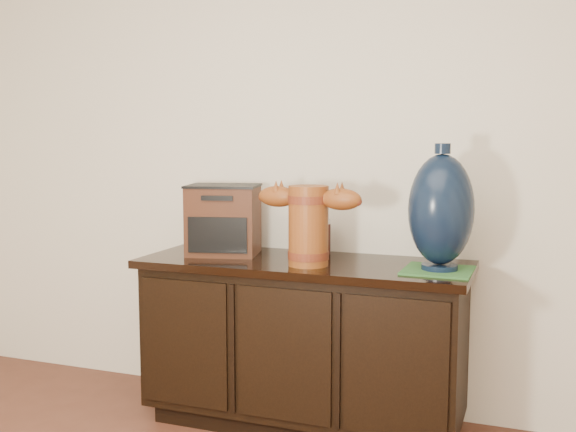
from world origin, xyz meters
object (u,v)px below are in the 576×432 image
at_px(terracotta_vessel, 308,221).
at_px(spray_can, 325,237).
at_px(lamp_base, 441,210).
at_px(sideboard, 304,341).
at_px(tv_radio, 224,220).

height_order(terracotta_vessel, spray_can, terracotta_vessel).
relative_size(lamp_base, spray_can, 3.09).
bearing_deg(sideboard, lamp_base, -3.68).
relative_size(sideboard, tv_radio, 3.89).
xyz_separation_m(terracotta_vessel, lamp_base, (0.54, 0.06, 0.06)).
bearing_deg(lamp_base, terracotta_vessel, -173.46).
bearing_deg(terracotta_vessel, tv_radio, 170.89).
distance_m(tv_radio, lamp_base, 1.01).
relative_size(tv_radio, lamp_base, 0.73).
relative_size(sideboard, terracotta_vessel, 3.02).
height_order(lamp_base, spray_can, lamp_base).
distance_m(terracotta_vessel, spray_can, 0.32).
bearing_deg(sideboard, tv_radio, 175.86).
bearing_deg(spray_can, lamp_base, -22.43).
height_order(tv_radio, lamp_base, lamp_base).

